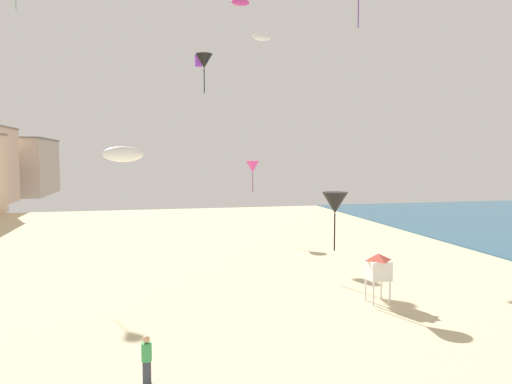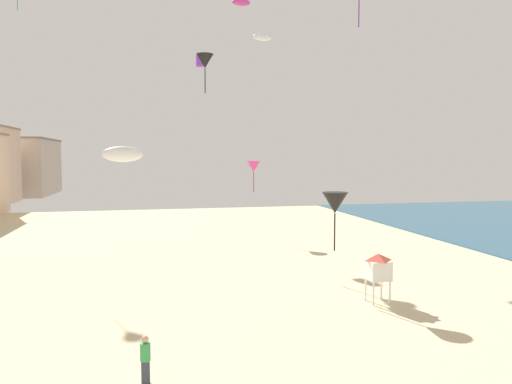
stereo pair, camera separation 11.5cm
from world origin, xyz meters
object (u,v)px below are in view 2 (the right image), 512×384
object	(u,v)px
kite_flyer	(145,357)
kite_white_parafoil_2	(123,154)
kite_white_parafoil	(263,37)
kite_black_delta	(335,203)
kite_black_delta_2	(205,61)
kite_magenta_delta	(254,167)
kite_purple_box	(200,61)
lifeguard_stand	(378,267)
kite_magenta_parafoil	(241,2)

from	to	relation	value
kite_flyer	kite_white_parafoil_2	xyz separation A→B (m)	(-0.92, 6.51, 6.70)
kite_white_parafoil	kite_black_delta	bearing A→B (deg)	-91.55
kite_white_parafoil	kite_black_delta_2	world-z (taller)	kite_white_parafoil
kite_white_parafoil	kite_magenta_delta	size ratio (longest dim) A/B	0.61
kite_flyer	kite_white_parafoil_2	world-z (taller)	kite_white_parafoil_2
kite_flyer	kite_purple_box	xyz separation A→B (m)	(5.08, 30.64, 15.71)
kite_flyer	kite_black_delta_2	xyz separation A→B (m)	(5.01, 25.62, 14.70)
kite_flyer	kite_white_parafoil	size ratio (longest dim) A/B	0.92
lifeguard_stand	kite_magenta_delta	world-z (taller)	kite_magenta_delta
kite_magenta_parafoil	kite_white_parafoil_2	world-z (taller)	kite_magenta_parafoil
kite_black_delta	kite_magenta_delta	world-z (taller)	kite_magenta_delta
kite_magenta_parafoil	kite_purple_box	distance (m)	10.25
kite_purple_box	kite_black_delta	distance (m)	25.65
kite_magenta_delta	kite_white_parafoil	bearing A→B (deg)	-26.09
kite_flyer	lifeguard_stand	size ratio (longest dim) A/B	0.64
kite_black_delta_2	kite_flyer	bearing A→B (deg)	-101.06
kite_purple_box	kite_magenta_delta	bearing A→B (deg)	-33.82
kite_magenta_parafoil	kite_black_delta	size ratio (longest dim) A/B	0.44
kite_white_parafoil	kite_black_delta	distance (m)	23.11
kite_purple_box	kite_black_delta	bearing A→B (deg)	-77.74
kite_white_parafoil	kite_black_delta	size ratio (longest dim) A/B	0.56
kite_white_parafoil	kite_black_delta_2	size ratio (longest dim) A/B	0.54
kite_magenta_delta	kite_black_delta_2	bearing A→B (deg)	-157.32
kite_flyer	kite_magenta_delta	world-z (taller)	kite_magenta_delta
lifeguard_stand	kite_magenta_delta	bearing A→B (deg)	81.95
kite_black_delta	kite_white_parafoil_2	xyz separation A→B (m)	(-10.86, -1.78, 2.59)
kite_black_delta_2	kite_magenta_delta	size ratio (longest dim) A/B	1.14
kite_black_delta_2	kite_black_delta	bearing A→B (deg)	-74.12
kite_white_parafoil_2	kite_black_delta	bearing A→B (deg)	9.28
lifeguard_stand	kite_black_delta	size ratio (longest dim) A/B	0.80
kite_flyer	kite_white_parafoil	bearing A→B (deg)	28.22
kite_white_parafoil_2	kite_magenta_delta	bearing A→B (deg)	63.30
kite_purple_box	kite_flyer	bearing A→B (deg)	-99.42
kite_flyer	kite_black_delta	xyz separation A→B (m)	(9.94, 8.29, 4.11)
kite_flyer	lifeguard_stand	world-z (taller)	lifeguard_stand
kite_purple_box	kite_black_delta	xyz separation A→B (m)	(4.86, -22.36, -11.60)
kite_flyer	kite_white_parafoil_2	bearing A→B (deg)	57.31
lifeguard_stand	kite_white_parafoil_2	xyz separation A→B (m)	(-12.54, -0.01, 5.78)
kite_flyer	kite_black_delta_2	distance (m)	29.96
kite_magenta_parafoil	kite_magenta_delta	world-z (taller)	kite_magenta_parafoil
lifeguard_stand	kite_magenta_parafoil	xyz separation A→B (m)	(-4.36, 14.45, 17.41)
kite_flyer	kite_black_delta_2	size ratio (longest dim) A/B	0.50
kite_purple_box	kite_black_delta_2	xyz separation A→B (m)	(-0.07, -5.02, -1.01)
kite_magenta_parafoil	kite_black_delta	distance (m)	19.24
kite_white_parafoil_2	kite_black_delta_2	bearing A→B (deg)	72.76
lifeguard_stand	kite_white_parafoil	distance (m)	26.46
kite_purple_box	kite_white_parafoil_2	size ratio (longest dim) A/B	0.59
kite_black_delta	kite_white_parafoil_2	distance (m)	11.31
kite_black_delta_2	kite_magenta_delta	bearing A→B (deg)	22.68
kite_white_parafoil	kite_white_parafoil_2	size ratio (longest dim) A/B	0.99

